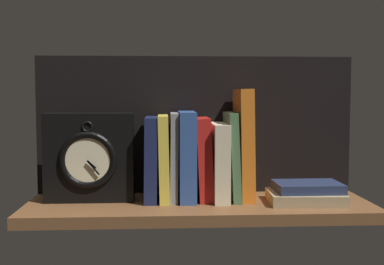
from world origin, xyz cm
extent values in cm
cube|color=brown|center=(0.00, 0.00, -1.25)|extent=(77.00, 24.99, 2.50)
cube|color=black|center=(0.00, 11.90, 16.71)|extent=(77.00, 1.20, 33.41)
cube|color=#192147|center=(-10.72, 3.54, 9.51)|extent=(3.14, 13.38, 19.05)
cube|color=gold|center=(-7.87, 3.54, 9.69)|extent=(2.63, 13.79, 19.42)
cube|color=gray|center=(-5.57, 3.54, 9.96)|extent=(2.02, 12.76, 19.93)
cube|color=#2D4C8E|center=(-2.54, 3.54, 10.12)|extent=(3.81, 14.28, 20.26)
cube|color=red|center=(1.24, 3.54, 9.41)|extent=(4.10, 12.15, 18.94)
cube|color=beige|center=(4.90, 3.54, 8.75)|extent=(3.52, 15.52, 17.52)
cube|color=#476B44|center=(7.87, 3.54, 10.02)|extent=(2.83, 13.64, 20.10)
cube|color=orange|center=(10.61, 3.54, 12.68)|extent=(3.57, 12.84, 25.43)
cube|color=black|center=(-24.63, 2.79, 9.99)|extent=(19.98, 5.37, 19.98)
torus|color=black|center=(-24.63, -0.30, 9.71)|extent=(12.80, 1.57, 12.80)
cylinder|color=beige|center=(-24.63, -0.30, 9.71)|extent=(10.33, 0.60, 10.33)
cube|color=black|center=(-23.70, -0.80, 8.86)|extent=(2.08, 0.30, 1.92)
cube|color=black|center=(-23.35, -0.80, 8.15)|extent=(2.80, 0.30, 3.32)
torus|color=black|center=(-24.63, 0.10, 17.11)|extent=(2.44, 0.44, 2.44)
cube|color=#9E8966|center=(23.73, -1.80, 1.22)|extent=(16.97, 12.75, 2.44)
cube|color=#232D4C|center=(24.33, -1.33, 3.46)|extent=(14.67, 10.38, 2.05)
camera|label=1|loc=(-7.95, -110.10, 24.15)|focal=46.64mm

